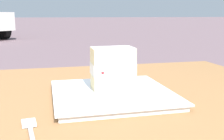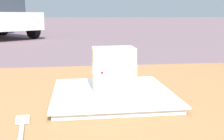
# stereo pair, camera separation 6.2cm
# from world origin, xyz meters

# --- Properties ---
(dessert_plate) EXTENTS (0.27, 0.27, 0.02)m
(dessert_plate) POSITION_xyz_m (-0.18, -0.09, 0.74)
(dessert_plate) COLOR white
(dessert_plate) RESTS_ON patio_table
(cake_slice) EXTENTS (0.10, 0.07, 0.10)m
(cake_slice) POSITION_xyz_m (-0.18, -0.11, 0.80)
(cake_slice) COLOR beige
(cake_slice) RESTS_ON dessert_plate
(dessert_fork) EXTENTS (0.04, 0.17, 0.01)m
(dessert_fork) POSITION_xyz_m (-0.01, 0.09, 0.74)
(dessert_fork) COLOR silver
(dessert_fork) RESTS_ON patio_table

